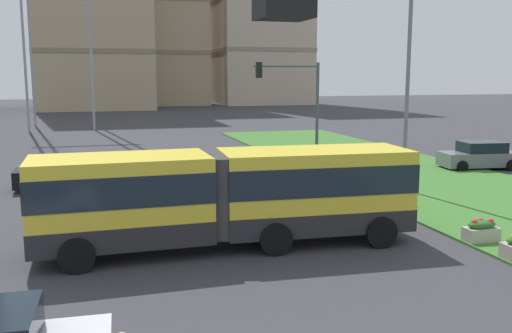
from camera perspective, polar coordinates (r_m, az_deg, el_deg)
articulated_bus at (r=17.54m, az=-2.83°, el=-2.95°), size 11.92×3.02×3.00m
car_grey_wagon at (r=34.88m, az=21.71°, el=1.01°), size 4.59×2.45×1.58m
car_black_sedan at (r=28.36m, az=-19.03°, el=-0.60°), size 4.44×2.10×1.58m
flower_planter_3 at (r=19.57m, az=21.87°, el=-6.03°), size 1.10×0.56×0.74m
flower_planter_4 at (r=23.68m, az=14.31°, el=-3.06°), size 1.10×0.56×0.74m
flower_planter_5 at (r=23.84m, az=14.08°, el=-2.97°), size 1.10×0.56×0.74m
traffic_light_far_right at (r=29.79m, az=4.17°, el=6.85°), size 3.62×0.28×6.01m
streetlight_median at (r=26.63m, az=15.17°, el=9.27°), size 0.70×0.28×10.12m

